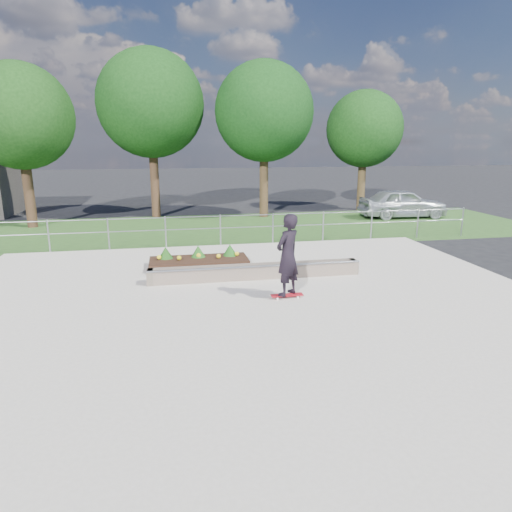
# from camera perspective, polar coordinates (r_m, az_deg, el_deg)

# --- Properties ---
(ground) EXTENTS (120.00, 120.00, 0.00)m
(ground) POSITION_cam_1_polar(r_m,az_deg,el_deg) (10.04, 0.49, -8.22)
(ground) COLOR black
(ground) RESTS_ON ground
(grass_verge) EXTENTS (30.00, 8.00, 0.02)m
(grass_verge) POSITION_cam_1_polar(r_m,az_deg,el_deg) (20.54, -5.54, 3.37)
(grass_verge) COLOR #274A1D
(grass_verge) RESTS_ON ground
(concrete_slab) EXTENTS (15.00, 15.00, 0.06)m
(concrete_slab) POSITION_cam_1_polar(r_m,az_deg,el_deg) (10.03, 0.49, -8.06)
(concrete_slab) COLOR #AFA79B
(concrete_slab) RESTS_ON ground
(fence) EXTENTS (20.06, 0.06, 1.20)m
(fence) POSITION_cam_1_polar(r_m,az_deg,el_deg) (16.98, -4.48, 3.74)
(fence) COLOR gray
(fence) RESTS_ON ground
(tree_far_left) EXTENTS (4.55, 4.55, 7.15)m
(tree_far_left) POSITION_cam_1_polar(r_m,az_deg,el_deg) (22.98, -27.43, 15.19)
(tree_far_left) COLOR black
(tree_far_left) RESTS_ON ground
(tree_mid_left) EXTENTS (5.25, 5.25, 8.25)m
(tree_mid_left) POSITION_cam_1_polar(r_m,az_deg,el_deg) (24.18, -13.04, 18.02)
(tree_mid_left) COLOR #321E14
(tree_mid_left) RESTS_ON ground
(tree_mid_right) EXTENTS (4.90, 4.90, 7.70)m
(tree_mid_right) POSITION_cam_1_polar(r_m,az_deg,el_deg) (23.65, 1.02, 17.54)
(tree_mid_right) COLOR #332214
(tree_mid_right) RESTS_ON ground
(tree_far_right) EXTENTS (4.20, 4.20, 6.60)m
(tree_far_right) POSITION_cam_1_polar(r_m,az_deg,el_deg) (26.89, 13.39, 15.15)
(tree_far_right) COLOR #372816
(tree_far_right) RESTS_ON ground
(grind_ledge) EXTENTS (6.00, 0.44, 0.43)m
(grind_ledge) POSITION_cam_1_polar(r_m,az_deg,el_deg) (12.85, -0.03, -1.93)
(grind_ledge) COLOR brown
(grind_ledge) RESTS_ON concrete_slab
(planter_bed) EXTENTS (3.00, 1.20, 0.61)m
(planter_bed) POSITION_cam_1_polar(r_m,az_deg,el_deg) (14.21, -7.15, -0.55)
(planter_bed) COLOR black
(planter_bed) RESTS_ON concrete_slab
(skateboarder) EXTENTS (0.88, 0.84, 2.10)m
(skateboarder) POSITION_cam_1_polar(r_m,az_deg,el_deg) (11.05, 3.98, 0.09)
(skateboarder) COLOR white
(skateboarder) RESTS_ON concrete_slab
(parked_car) EXTENTS (4.49, 1.98, 1.50)m
(parked_car) POSITION_cam_1_polar(r_m,az_deg,el_deg) (24.70, 17.86, 6.31)
(parked_car) COLOR #ACB2B6
(parked_car) RESTS_ON ground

